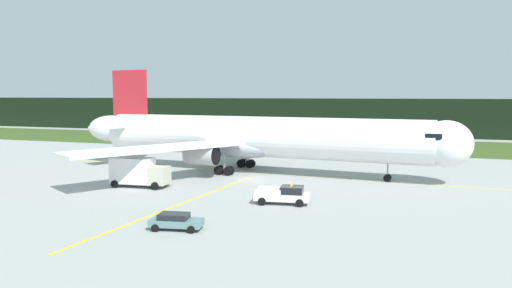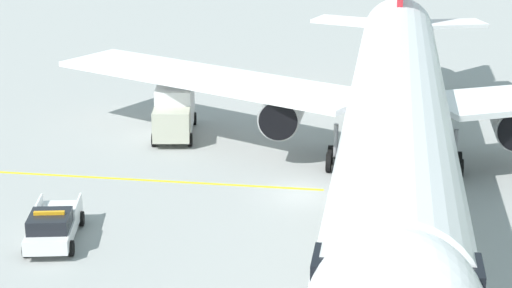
{
  "view_description": "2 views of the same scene",
  "coord_description": "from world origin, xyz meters",
  "px_view_note": "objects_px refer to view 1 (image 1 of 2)",
  "views": [
    {
      "loc": [
        20.33,
        -56.72,
        10.67
      ],
      "look_at": [
        -0.66,
        3.5,
        4.1
      ],
      "focal_mm": 33.92,
      "sensor_mm": 36.0,
      "label": 1
    },
    {
      "loc": [
        46.27,
        1.28,
        17.81
      ],
      "look_at": [
        0.29,
        -2.66,
        2.98
      ],
      "focal_mm": 61.46,
      "sensor_mm": 36.0,
      "label": 2
    }
  ],
  "objects_px": {
    "ops_pickup_truck": "(284,195)",
    "staff_car": "(176,221)",
    "catering_truck": "(138,172)",
    "airliner": "(253,137)"
  },
  "relations": [
    {
      "from": "catering_truck",
      "to": "staff_car",
      "type": "height_order",
      "value": "catering_truck"
    },
    {
      "from": "airliner",
      "to": "ops_pickup_truck",
      "type": "xyz_separation_m",
      "value": [
        9.3,
        -17.14,
        -3.9
      ]
    },
    {
      "from": "airliner",
      "to": "ops_pickup_truck",
      "type": "distance_m",
      "value": 19.89
    },
    {
      "from": "ops_pickup_truck",
      "to": "catering_truck",
      "type": "height_order",
      "value": "catering_truck"
    },
    {
      "from": "staff_car",
      "to": "airliner",
      "type": "bearing_deg",
      "value": 97.27
    },
    {
      "from": "airliner",
      "to": "catering_truck",
      "type": "height_order",
      "value": "airliner"
    },
    {
      "from": "catering_truck",
      "to": "airliner",
      "type": "bearing_deg",
      "value": 57.89
    },
    {
      "from": "staff_car",
      "to": "ops_pickup_truck",
      "type": "bearing_deg",
      "value": 63.84
    },
    {
      "from": "ops_pickup_truck",
      "to": "staff_car",
      "type": "relative_size",
      "value": 1.28
    },
    {
      "from": "airliner",
      "to": "staff_car",
      "type": "xyz_separation_m",
      "value": [
        3.65,
        -28.64,
        -4.1
      ]
    }
  ]
}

